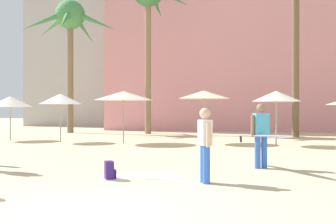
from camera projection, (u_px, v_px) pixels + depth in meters
The scene contains 12 objects.
ground at pixel (95, 211), 6.72m from camera, with size 120.00×120.00×0.00m, color beige.
hotel_pink at pixel (253, 44), 33.91m from camera, with size 22.09×8.34×13.64m, color pink.
palm_tree_center at pixel (70, 24), 28.62m from camera, with size 6.38×6.31×8.96m.
cafe_umbrella_0 at pixel (204, 95), 19.95m from camera, with size 2.42×2.42×2.47m.
cafe_umbrella_1 at pixel (123, 96), 19.86m from camera, with size 2.77×2.77×2.44m.
cafe_umbrella_2 at pixel (60, 99), 20.51m from camera, with size 2.04×2.04×2.35m.
cafe_umbrella_4 at pixel (10, 102), 21.65m from camera, with size 2.21×2.21×2.25m.
cafe_umbrella_5 at pixel (276, 96), 18.72m from camera, with size 2.15×2.15×2.41m.
beach_towel at pixel (141, 177), 10.06m from camera, with size 1.82×0.90×0.01m, color white.
backpack at pixel (110, 171), 9.69m from camera, with size 0.33×0.35×0.42m.
person_far_left at pixel (261, 134), 11.41m from camera, with size 1.65×2.62×1.76m.
person_mid_right at pixel (205, 142), 9.22m from camera, with size 0.36×0.59×1.63m.
Camera 1 is at (2.38, -6.38, 1.61)m, focal length 45.49 mm.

